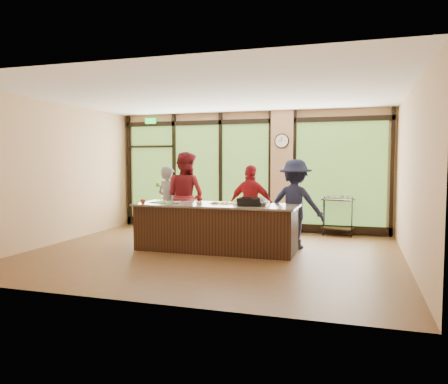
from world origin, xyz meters
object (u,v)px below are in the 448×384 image
Objects in this scene: flower_stand at (167,215)px; roasting_pan at (250,204)px; cook_left at (168,203)px; bar_cart at (338,211)px; cook_right at (295,204)px; island_base at (216,228)px.

roasting_pan is at bearing -63.17° from flower_stand.
cook_left reaches higher than bar_cart.
roasting_pan is at bearing 56.06° from cook_right.
roasting_pan is (0.72, -0.12, 0.52)m from island_base.
roasting_pan reaches higher than bar_cart.
roasting_pan is at bearing -106.08° from bar_cart.
roasting_pan is 3.71m from flower_stand.
cook_left is 0.92× the size of cook_right.
island_base is at bearing 166.14° from roasting_pan.
cook_left is at bearing 152.19° from roasting_pan.
cook_right is at bearing -99.26° from bar_cart.
cook_right is 2.45× the size of flower_stand.
island_base is 1.73× the size of cook_right.
cook_left is at bearing 6.38° from cook_right.
cook_right is 1.09m from roasting_pan.
cook_right is 3.90m from flower_stand.
island_base is 1.63m from cook_left.
cook_right is (2.83, -0.10, 0.07)m from cook_left.
cook_right reaches higher than bar_cart.
island_base is at bearing -70.14° from flower_stand.
bar_cart is (2.21, 2.45, 0.14)m from island_base.
cook_right is 1.95m from bar_cart.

